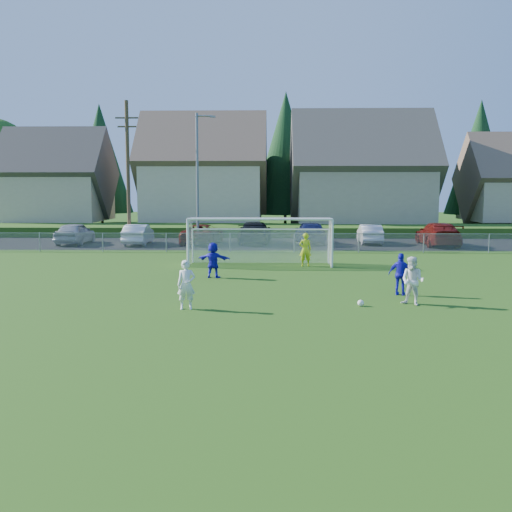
# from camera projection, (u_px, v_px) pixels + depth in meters

# --- Properties ---
(ground) EXTENTS (160.00, 160.00, 0.00)m
(ground) POSITION_uv_depth(u_px,v_px,m) (248.00, 346.00, 15.45)
(ground) COLOR #193D0C
(ground) RESTS_ON ground
(asphalt_lot) EXTENTS (60.00, 60.00, 0.00)m
(asphalt_lot) POSITION_uv_depth(u_px,v_px,m) (263.00, 244.00, 42.75)
(asphalt_lot) COLOR black
(asphalt_lot) RESTS_ON ground
(grass_embankment) EXTENTS (70.00, 6.00, 0.80)m
(grass_embankment) POSITION_uv_depth(u_px,v_px,m) (265.00, 230.00, 50.15)
(grass_embankment) COLOR #1E420F
(grass_embankment) RESTS_ON ground
(soccer_ball) EXTENTS (0.22, 0.22, 0.22)m
(soccer_ball) POSITION_uv_depth(u_px,v_px,m) (361.00, 303.00, 20.53)
(soccer_ball) COLOR white
(soccer_ball) RESTS_ON ground
(player_white_a) EXTENTS (0.65, 0.47, 1.65)m
(player_white_a) POSITION_uv_depth(u_px,v_px,m) (186.00, 285.00, 19.97)
(player_white_a) COLOR white
(player_white_a) RESTS_ON ground
(player_white_b) EXTENTS (1.04, 1.00, 1.69)m
(player_white_b) POSITION_uv_depth(u_px,v_px,m) (413.00, 281.00, 20.65)
(player_white_b) COLOR white
(player_white_b) RESTS_ON ground
(player_blue_a) EXTENTS (1.01, 0.69, 1.59)m
(player_blue_a) POSITION_uv_depth(u_px,v_px,m) (401.00, 274.00, 22.55)
(player_blue_a) COLOR #1813BA
(player_blue_a) RESTS_ON ground
(player_blue_b) EXTENTS (1.55, 0.75, 1.60)m
(player_blue_b) POSITION_uv_depth(u_px,v_px,m) (213.00, 260.00, 26.85)
(player_blue_b) COLOR #1813BA
(player_blue_b) RESTS_ON ground
(goalkeeper) EXTENTS (0.66, 0.46, 1.72)m
(goalkeeper) POSITION_uv_depth(u_px,v_px,m) (305.00, 250.00, 30.68)
(goalkeeper) COLOR #C6DA19
(goalkeeper) RESTS_ON ground
(car_a) EXTENTS (1.89, 4.58, 1.55)m
(car_a) POSITION_uv_depth(u_px,v_px,m) (75.00, 233.00, 42.29)
(car_a) COLOR #9C9FA4
(car_a) RESTS_ON ground
(car_b) EXTENTS (1.64, 4.41, 1.44)m
(car_b) POSITION_uv_depth(u_px,v_px,m) (138.00, 234.00, 41.97)
(car_b) COLOR silver
(car_b) RESTS_ON ground
(car_c) EXTENTS (2.84, 5.28, 1.41)m
(car_c) POSITION_uv_depth(u_px,v_px,m) (202.00, 234.00, 42.45)
(car_c) COLOR #58100A
(car_c) RESTS_ON ground
(car_d) EXTENTS (2.39, 5.48, 1.57)m
(car_d) POSITION_uv_depth(u_px,v_px,m) (255.00, 233.00, 42.78)
(car_d) COLOR black
(car_d) RESTS_ON ground
(car_e) EXTENTS (2.13, 4.87, 1.63)m
(car_e) POSITION_uv_depth(u_px,v_px,m) (310.00, 232.00, 42.47)
(car_e) COLOR #131944
(car_e) RESTS_ON ground
(car_f) EXTENTS (1.59, 4.21, 1.37)m
(car_f) POSITION_uv_depth(u_px,v_px,m) (370.00, 234.00, 42.72)
(car_f) COLOR silver
(car_f) RESTS_ON ground
(car_g) EXTENTS (2.40, 5.58, 1.60)m
(car_g) POSITION_uv_depth(u_px,v_px,m) (438.00, 234.00, 41.19)
(car_g) COLOR #63100B
(car_g) RESTS_ON ground
(soccer_goal) EXTENTS (7.42, 1.90, 2.50)m
(soccer_goal) POSITION_uv_depth(u_px,v_px,m) (260.00, 234.00, 31.20)
(soccer_goal) COLOR white
(soccer_goal) RESTS_ON ground
(chainlink_fence) EXTENTS (52.06, 0.06, 1.20)m
(chainlink_fence) POSITION_uv_depth(u_px,v_px,m) (262.00, 242.00, 37.22)
(chainlink_fence) COLOR gray
(chainlink_fence) RESTS_ON ground
(streetlight) EXTENTS (1.38, 0.18, 9.00)m
(streetlight) POSITION_uv_depth(u_px,v_px,m) (198.00, 175.00, 40.82)
(streetlight) COLOR slate
(streetlight) RESTS_ON ground
(utility_pole) EXTENTS (1.60, 0.26, 10.00)m
(utility_pole) POSITION_uv_depth(u_px,v_px,m) (128.00, 171.00, 41.91)
(utility_pole) COLOR #473321
(utility_pole) RESTS_ON ground
(houses_row) EXTENTS (53.90, 11.45, 13.27)m
(houses_row) POSITION_uv_depth(u_px,v_px,m) (287.00, 152.00, 56.70)
(houses_row) COLOR tan
(houses_row) RESTS_ON ground
(tree_row) EXTENTS (65.98, 12.36, 13.80)m
(tree_row) POSITION_uv_depth(u_px,v_px,m) (276.00, 159.00, 63.00)
(tree_row) COLOR #382616
(tree_row) RESTS_ON ground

